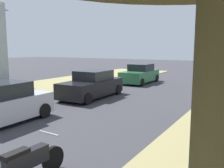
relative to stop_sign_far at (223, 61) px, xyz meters
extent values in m
cylinder|color=#9EA0A5|center=(0.00, -0.10, -1.02)|extent=(0.07, 0.28, 2.25)
cylinder|color=white|center=(0.00, 0.04, 0.42)|extent=(0.81, 0.16, 0.80)
cylinder|color=red|center=(0.00, 0.04, 0.42)|extent=(0.77, 0.17, 0.76)
cube|color=red|center=(0.00, 0.00, -0.05)|extent=(0.48, 0.09, 0.20)
cylinder|color=black|center=(-5.73, -7.85, -1.89)|extent=(0.21, 0.60, 0.60)
cylinder|color=black|center=(-7.47, -7.89, -1.89)|extent=(0.21, 0.60, 0.60)
cube|color=black|center=(-6.55, -3.36, -1.60)|extent=(1.93, 4.44, 0.85)
cube|color=black|center=(-6.56, -3.14, -0.90)|extent=(1.65, 2.06, 0.56)
cylinder|color=black|center=(-5.64, -4.99, -1.89)|extent=(0.21, 0.60, 0.60)
cylinder|color=black|center=(-7.38, -5.03, -1.89)|extent=(0.21, 0.60, 0.60)
cylinder|color=black|center=(-5.72, -1.69, -1.89)|extent=(0.21, 0.60, 0.60)
cylinder|color=black|center=(-7.46, -1.74, -1.89)|extent=(0.21, 0.60, 0.60)
cube|color=#28663D|center=(-6.75, 3.75, -1.60)|extent=(1.93, 4.44, 0.85)
cube|color=black|center=(-6.76, 3.97, -0.90)|extent=(1.65, 2.06, 0.56)
cylinder|color=black|center=(-5.84, 2.12, -1.89)|extent=(0.21, 0.60, 0.60)
cylinder|color=black|center=(-7.58, 2.08, -1.89)|extent=(0.21, 0.60, 0.60)
cylinder|color=black|center=(-5.92, 5.42, -1.89)|extent=(0.21, 0.60, 0.60)
cylinder|color=black|center=(-7.66, 5.38, -1.89)|extent=(0.21, 0.60, 0.60)
cylinder|color=black|center=(-2.16, -10.95, -1.89)|extent=(0.12, 0.60, 0.60)
cube|color=black|center=(-2.18, -11.67, -1.61)|extent=(0.27, 1.02, 0.36)
cube|color=black|center=(-2.18, -11.92, -1.41)|extent=(0.24, 0.57, 0.12)
cylinder|color=#9EA0A5|center=(-2.16, -11.05, -1.24)|extent=(0.60, 0.06, 0.04)
camera|label=1|loc=(1.83, -14.87, 0.66)|focal=39.43mm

